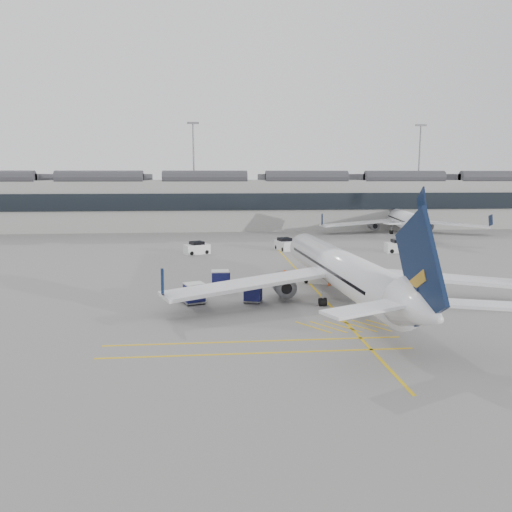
{
  "coord_description": "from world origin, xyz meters",
  "views": [
    {
      "loc": [
        -1.18,
        -45.08,
        12.09
      ],
      "look_at": [
        3.46,
        4.6,
        4.0
      ],
      "focal_mm": 35.0,
      "sensor_mm": 36.0,
      "label": 1
    }
  ],
  "objects": [
    {
      "name": "safety_cone_nose",
      "position": [
        13.16,
        22.47,
        0.23
      ],
      "size": [
        0.33,
        0.33,
        0.45
      ],
      "primitive_type": "cone",
      "color": "#F24C0A",
      "rests_on": "ground"
    },
    {
      "name": "baggage_cart_a",
      "position": [
        -0.14,
        7.26,
        1.1
      ],
      "size": [
        1.96,
        1.62,
        2.05
      ],
      "rotation": [
        0.0,
        0.0,
        -0.01
      ],
      "color": "gray",
      "rests_on": "ground"
    },
    {
      "name": "light_masts",
      "position": [
        -1.67,
        86.0,
        14.49
      ],
      "size": [
        113.0,
        0.6,
        25.45
      ],
      "color": "slate",
      "rests_on": "ground"
    },
    {
      "name": "pushback_tug",
      "position": [
        -3.15,
        2.93,
        0.61
      ],
      "size": [
        2.53,
        1.64,
        1.37
      ],
      "rotation": [
        0.0,
        0.0,
        0.05
      ],
      "color": "#555649",
      "rests_on": "ground"
    },
    {
      "name": "terminal",
      "position": [
        0.0,
        71.93,
        6.14
      ],
      "size": [
        200.0,
        20.45,
        12.4
      ],
      "color": "#9E9E99",
      "rests_on": "ground"
    },
    {
      "name": "ramp_agent_b",
      "position": [
        6.75,
        7.44,
        0.94
      ],
      "size": [
        0.91,
        0.71,
        1.87
      ],
      "primitive_type": "imported",
      "rotation": [
        0.0,
        0.0,
        3.14
      ],
      "color": "orange",
      "rests_on": "ground"
    },
    {
      "name": "service_van_left",
      "position": [
        -3.2,
        32.05,
        0.88
      ],
      "size": [
        4.26,
        3.37,
        1.96
      ],
      "rotation": [
        0.0,
        0.0,
        0.45
      ],
      "color": "silver",
      "rests_on": "ground"
    },
    {
      "name": "belt_loader",
      "position": [
        11.05,
        9.49,
        0.54
      ],
      "size": [
        4.63,
        2.92,
        1.85
      ],
      "rotation": [
        0.0,
        0.0,
        -0.4
      ],
      "color": "silver",
      "rests_on": "ground"
    },
    {
      "name": "airliner_far",
      "position": [
        39.17,
        56.43,
        2.98
      ],
      "size": [
        34.51,
        37.97,
        10.14
      ],
      "rotation": [
        0.0,
        0.0,
        -0.15
      ],
      "color": "white",
      "rests_on": "ground"
    },
    {
      "name": "service_van_right",
      "position": [
        28.58,
        30.65,
        0.93
      ],
      "size": [
        4.1,
        2.13,
        2.08
      ],
      "rotation": [
        0.0,
        0.0,
        -0.02
      ],
      "color": "silver",
      "rests_on": "ground"
    },
    {
      "name": "ground",
      "position": [
        0.0,
        0.0,
        0.0
      ],
      "size": [
        220.0,
        220.0,
        0.0
      ],
      "primitive_type": "plane",
      "color": "gray",
      "rests_on": "ground"
    },
    {
      "name": "airliner_main",
      "position": [
        11.56,
        1.34,
        3.0
      ],
      "size": [
        35.05,
        38.38,
        10.2
      ],
      "rotation": [
        0.0,
        0.0,
        0.06
      ],
      "color": "white",
      "rests_on": "ground"
    },
    {
      "name": "baggage_cart_b",
      "position": [
        -2.74,
        1.41,
        1.08
      ],
      "size": [
        2.35,
        2.16,
        2.01
      ],
      "rotation": [
        0.0,
        0.0,
        0.38
      ],
      "color": "gray",
      "rests_on": "ground"
    },
    {
      "name": "safety_cone_engine",
      "position": [
        11.93,
        7.95,
        0.24
      ],
      "size": [
        0.35,
        0.35,
        0.48
      ],
      "primitive_type": "cone",
      "color": "#F24C0A",
      "rests_on": "ground"
    },
    {
      "name": "baggage_cart_d",
      "position": [
        -0.01,
        8.05,
        0.97
      ],
      "size": [
        2.08,
        1.88,
        1.82
      ],
      "rotation": [
        0.0,
        0.0,
        0.31
      ],
      "color": "gray",
      "rests_on": "ground"
    },
    {
      "name": "baggage_cart_c",
      "position": [
        2.88,
        1.42,
        0.97
      ],
      "size": [
        2.07,
        1.87,
        1.82
      ],
      "rotation": [
        0.0,
        0.0,
        -0.3
      ],
      "color": "gray",
      "rests_on": "ground"
    },
    {
      "name": "service_van_mid",
      "position": [
        10.97,
        34.86,
        0.9
      ],
      "size": [
        3.0,
        4.32,
        2.02
      ],
      "rotation": [
        0.0,
        0.0,
        1.86
      ],
      "color": "silver",
      "rests_on": "ground"
    },
    {
      "name": "apron_markings",
      "position": [
        10.0,
        10.0,
        0.01
      ],
      "size": [
        0.25,
        60.0,
        0.01
      ],
      "primitive_type": "cube",
      "color": "gold",
      "rests_on": "ground"
    },
    {
      "name": "ramp_agent_a",
      "position": [
        6.93,
        7.25,
        0.99
      ],
      "size": [
        0.77,
        0.86,
        1.98
      ],
      "primitive_type": "imported",
      "rotation": [
        0.0,
        0.0,
        1.05
      ],
      "color": "#FA450D",
      "rests_on": "ground"
    }
  ]
}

